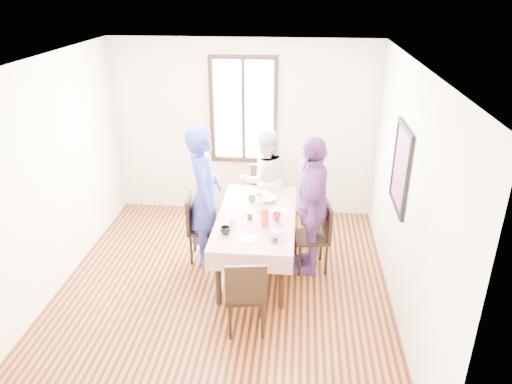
# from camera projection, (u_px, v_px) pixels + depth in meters

# --- Properties ---
(ground) EXTENTS (4.50, 4.50, 0.00)m
(ground) POSITION_uv_depth(u_px,v_px,m) (223.00, 290.00, 5.79)
(ground) COLOR black
(ground) RESTS_ON ground
(back_wall) EXTENTS (4.00, 0.00, 4.00)m
(back_wall) POSITION_uv_depth(u_px,v_px,m) (244.00, 129.00, 7.28)
(back_wall) COLOR beige
(back_wall) RESTS_ON ground
(right_wall) EXTENTS (0.00, 4.50, 4.50)m
(right_wall) POSITION_uv_depth(u_px,v_px,m) (406.00, 196.00, 5.06)
(right_wall) COLOR beige
(right_wall) RESTS_ON ground
(window_frame) EXTENTS (1.02, 0.06, 1.62)m
(window_frame) POSITION_uv_depth(u_px,v_px,m) (244.00, 110.00, 7.14)
(window_frame) COLOR black
(window_frame) RESTS_ON back_wall
(window_pane) EXTENTS (0.90, 0.02, 1.50)m
(window_pane) POSITION_uv_depth(u_px,v_px,m) (244.00, 110.00, 7.15)
(window_pane) COLOR white
(window_pane) RESTS_ON back_wall
(art_poster) EXTENTS (0.04, 0.76, 0.96)m
(art_poster) POSITION_uv_depth(u_px,v_px,m) (401.00, 168.00, 5.26)
(art_poster) COLOR red
(art_poster) RESTS_ON right_wall
(dining_table) EXTENTS (0.84, 1.73, 0.75)m
(dining_table) POSITION_uv_depth(u_px,v_px,m) (256.00, 242.00, 6.10)
(dining_table) COLOR black
(dining_table) RESTS_ON ground
(tablecloth) EXTENTS (0.96, 1.85, 0.01)m
(tablecloth) POSITION_uv_depth(u_px,v_px,m) (256.00, 215.00, 5.95)
(tablecloth) COLOR #620905
(tablecloth) RESTS_ON dining_table
(chair_left) EXTENTS (0.46, 0.46, 0.91)m
(chair_left) POSITION_uv_depth(u_px,v_px,m) (205.00, 228.00, 6.28)
(chair_left) COLOR black
(chair_left) RESTS_ON ground
(chair_right) EXTENTS (0.48, 0.48, 0.91)m
(chair_right) POSITION_uv_depth(u_px,v_px,m) (311.00, 237.00, 6.06)
(chair_right) COLOR black
(chair_right) RESTS_ON ground
(chair_far) EXTENTS (0.43, 0.43, 0.91)m
(chair_far) POSITION_uv_depth(u_px,v_px,m) (264.00, 197.00, 7.15)
(chair_far) COLOR black
(chair_far) RESTS_ON ground
(chair_near) EXTENTS (0.48, 0.48, 0.91)m
(chair_near) POSITION_uv_depth(u_px,v_px,m) (246.00, 293.00, 4.99)
(chair_near) COLOR black
(chair_near) RESTS_ON ground
(person_left) EXTENTS (0.52, 0.72, 1.84)m
(person_left) POSITION_uv_depth(u_px,v_px,m) (205.00, 196.00, 6.09)
(person_left) COLOR #2D369C
(person_left) RESTS_ON ground
(person_far) EXTENTS (0.90, 0.80, 1.52)m
(person_far) POSITION_uv_depth(u_px,v_px,m) (264.00, 179.00, 7.01)
(person_far) COLOR white
(person_far) RESTS_ON ground
(person_right) EXTENTS (0.51, 1.08, 1.79)m
(person_right) POSITION_uv_depth(u_px,v_px,m) (312.00, 206.00, 5.88)
(person_right) COLOR #5E3176
(person_right) RESTS_ON ground
(mug_black) EXTENTS (0.14, 0.14, 0.09)m
(mug_black) POSITION_uv_depth(u_px,v_px,m) (225.00, 231.00, 5.48)
(mug_black) COLOR black
(mug_black) RESTS_ON tablecloth
(mug_flag) EXTENTS (0.15, 0.15, 0.10)m
(mug_flag) POSITION_uv_depth(u_px,v_px,m) (277.00, 217.00, 5.79)
(mug_flag) COLOR red
(mug_flag) RESTS_ON tablecloth
(mug_green) EXTENTS (0.12, 0.12, 0.08)m
(mug_green) POSITION_uv_depth(u_px,v_px,m) (252.00, 199.00, 6.28)
(mug_green) COLOR #0C7226
(mug_green) RESTS_ON tablecloth
(serving_bowl) EXTENTS (0.29, 0.29, 0.06)m
(serving_bowl) POSITION_uv_depth(u_px,v_px,m) (267.00, 199.00, 6.31)
(serving_bowl) COLOR white
(serving_bowl) RESTS_ON tablecloth
(juice_carton) EXTENTS (0.08, 0.08, 0.24)m
(juice_carton) POSITION_uv_depth(u_px,v_px,m) (265.00, 217.00, 5.62)
(juice_carton) COLOR red
(juice_carton) RESTS_ON tablecloth
(butter_tub) EXTENTS (0.12, 0.12, 0.06)m
(butter_tub) POSITION_uv_depth(u_px,v_px,m) (278.00, 234.00, 5.44)
(butter_tub) COLOR white
(butter_tub) RESTS_ON tablecloth
(jam_jar) EXTENTS (0.06, 0.06, 0.09)m
(jam_jar) POSITION_uv_depth(u_px,v_px,m) (250.00, 216.00, 5.82)
(jam_jar) COLOR black
(jam_jar) RESTS_ON tablecloth
(drinking_glass) EXTENTS (0.08, 0.08, 0.11)m
(drinking_glass) POSITION_uv_depth(u_px,v_px,m) (232.00, 221.00, 5.68)
(drinking_glass) COLOR silver
(drinking_glass) RESTS_ON tablecloth
(smartphone) EXTENTS (0.08, 0.15, 0.01)m
(smartphone) POSITION_uv_depth(u_px,v_px,m) (274.00, 240.00, 5.37)
(smartphone) COLOR black
(smartphone) RESTS_ON tablecloth
(flower_vase) EXTENTS (0.08, 0.08, 0.16)m
(flower_vase) POSITION_uv_depth(u_px,v_px,m) (260.00, 207.00, 5.98)
(flower_vase) COLOR silver
(flower_vase) RESTS_ON tablecloth
(plate_right) EXTENTS (0.20, 0.20, 0.01)m
(plate_right) POSITION_uv_depth(u_px,v_px,m) (280.00, 211.00, 6.04)
(plate_right) COLOR white
(plate_right) RESTS_ON tablecloth
(plate_far) EXTENTS (0.20, 0.20, 0.01)m
(plate_far) POSITION_uv_depth(u_px,v_px,m) (262.00, 193.00, 6.54)
(plate_far) COLOR white
(plate_far) RESTS_ON tablecloth
(plate_near) EXTENTS (0.20, 0.20, 0.01)m
(plate_near) POSITION_uv_depth(u_px,v_px,m) (247.00, 239.00, 5.40)
(plate_near) COLOR white
(plate_near) RESTS_ON tablecloth
(butter_lid) EXTENTS (0.12, 0.12, 0.01)m
(butter_lid) POSITION_uv_depth(u_px,v_px,m) (278.00, 231.00, 5.43)
(butter_lid) COLOR blue
(butter_lid) RESTS_ON butter_tub
(flower_bunch) EXTENTS (0.09, 0.09, 0.10)m
(flower_bunch) POSITION_uv_depth(u_px,v_px,m) (260.00, 197.00, 5.93)
(flower_bunch) COLOR yellow
(flower_bunch) RESTS_ON flower_vase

